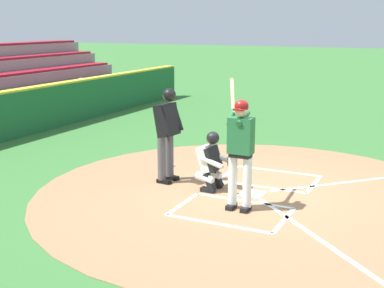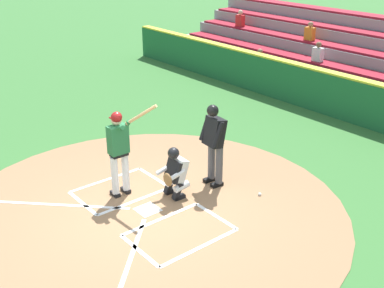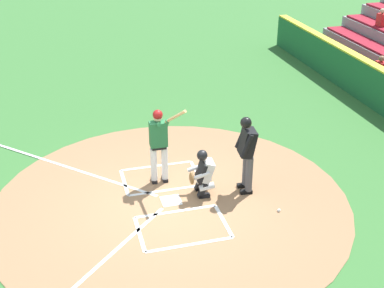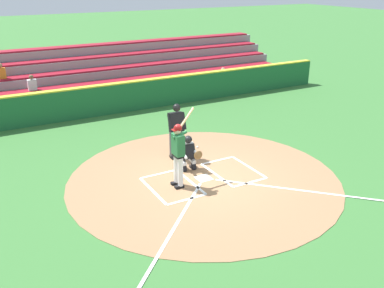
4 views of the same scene
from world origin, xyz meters
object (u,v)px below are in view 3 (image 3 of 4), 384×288
(plate_umpire, at_px, (247,149))
(catcher, at_px, (203,172))
(batter, at_px, (159,141))
(baseball, at_px, (279,210))

(plate_umpire, bearing_deg, catcher, 84.57)
(catcher, bearing_deg, batter, 47.12)
(catcher, xyz_separation_m, baseball, (-1.12, -1.40, -0.55))
(plate_umpire, distance_m, baseball, 1.52)
(batter, xyz_separation_m, catcher, (-0.77, -0.83, -0.51))
(catcher, relative_size, baseball, 15.27)
(batter, xyz_separation_m, baseball, (-1.89, -2.23, -1.06))
(catcher, xyz_separation_m, plate_umpire, (-0.09, -0.99, 0.49))
(catcher, bearing_deg, baseball, -128.56)
(batter, bearing_deg, baseball, -130.23)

